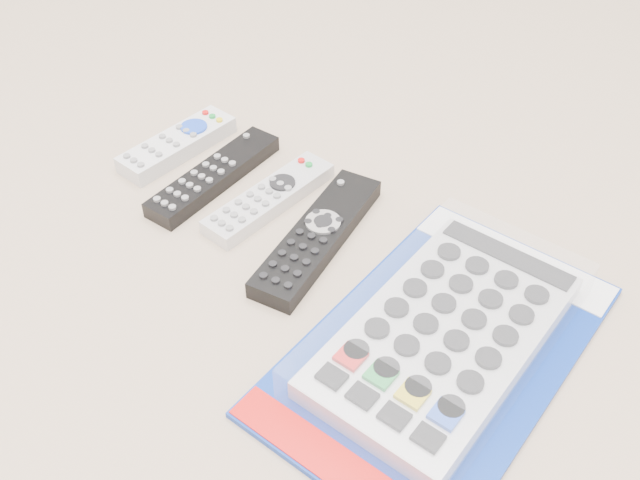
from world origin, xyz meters
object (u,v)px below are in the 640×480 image
Objects in this scene: remote_silver_dvd at (269,198)px; remote_small_grey at (177,144)px; jumbo_remote_packaged at (445,333)px; remote_slim_black at (214,175)px; remote_large_black at (318,236)px.

remote_small_grey is at bearing -179.58° from remote_silver_dvd.
remote_small_grey reaches higher than remote_silver_dvd.
remote_small_grey is 0.45× the size of jumbo_remote_packaged.
remote_large_black is at bearing -4.95° from remote_slim_black.
remote_small_grey is 0.83× the size of remote_slim_black.
remote_slim_black is 0.89× the size of remote_large_black.
remote_silver_dvd is 0.09m from remote_large_black.
remote_large_black reaches higher than remote_silver_dvd.
remote_small_grey is 0.74× the size of remote_large_black.
remote_slim_black is 0.17m from remote_large_black.
remote_small_grey is 0.45m from jumbo_remote_packaged.
remote_slim_black is at bearing -9.43° from remote_small_grey.
jumbo_remote_packaged is (0.36, -0.05, 0.01)m from remote_slim_black.
remote_silver_dvd is (0.17, -0.01, -0.00)m from remote_small_grey.
remote_large_black is at bearing -8.55° from remote_silver_dvd.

